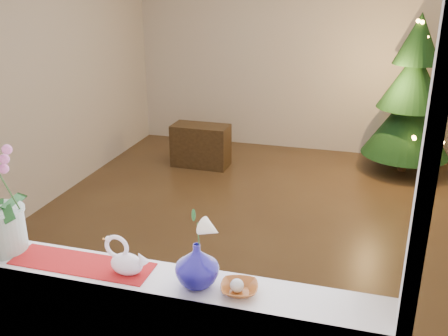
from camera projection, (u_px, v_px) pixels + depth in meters
The scene contains 14 objects.
ground at pixel (259, 226), 4.75m from camera, with size 5.00×5.00×0.00m, color #3B2818.
wall_back at pixel (302, 50), 6.53m from camera, with size 4.50×0.10×2.70m, color beige.
wall_front at pixel (137, 203), 2.03m from camera, with size 4.50×0.10×2.70m, color beige.
wall_left at pixel (37, 73), 4.86m from camera, with size 0.10×5.00×2.70m, color beige.
windowsill at pixel (155, 280), 2.30m from camera, with size 2.20×0.26×0.04m, color white.
window_frame at pixel (135, 117), 1.93m from camera, with size 2.22×0.06×1.60m, color white, non-canonical shape.
runner at pixel (82, 264), 2.39m from camera, with size 0.70×0.20×0.01m, color maroon.
swan at pixel (126, 256), 2.29m from camera, with size 0.21×0.10×0.18m, color white, non-canonical shape.
blue_vase at pixel (197, 262), 2.19m from camera, with size 0.22×0.22×0.24m, color navy.
lily at pixel (196, 220), 2.12m from camera, with size 0.13×0.07×0.18m, color white, non-canonical shape.
paperweight at pixel (237, 286), 2.17m from camera, with size 0.06×0.06×0.06m, color silver.
amber_dish at pixel (239, 289), 2.17m from camera, with size 0.14×0.14×0.03m, color #9A5121.
xmas_tree at pixel (412, 96), 5.82m from camera, with size 1.02×1.02×1.87m, color black, non-canonical shape.
side_table at pixel (201, 145), 6.24m from camera, with size 0.70×0.35×0.53m, color black.
Camera 1 is at (0.85, -4.18, 2.20)m, focal length 40.00 mm.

